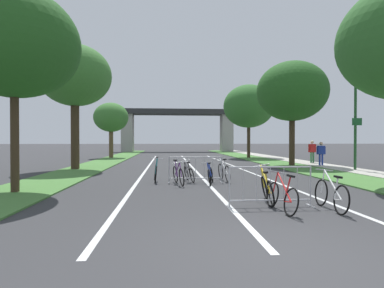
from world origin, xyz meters
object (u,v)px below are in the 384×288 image
(tree_left_oak_mid, at_px, (75,76))
(bicycle_white_5, at_px, (331,194))
(tree_right_oak_near, at_px, (249,106))
(bicycle_silver_4, at_px, (224,172))
(tree_left_pine_far, at_px, (111,118))
(bicycle_red_6, at_px, (282,196))
(pedestrian_waiting, at_px, (321,152))
(pedestrian_pushing_bike, at_px, (312,150))
(bicycle_teal_7, at_px, (156,172))
(bicycle_purple_1, at_px, (178,175))
(tree_left_cypress_far, at_px, (14,44))
(crowd_barrier_nearest, at_px, (270,187))
(crowd_barrier_second, at_px, (195,170))
(bicycle_blue_3, at_px, (210,175))
(bicycle_black_0, at_px, (189,173))
(lamppost_with_sign, at_px, (355,115))
(tree_right_pine_near, at_px, (292,92))
(bicycle_yellow_2, at_px, (267,189))

(tree_left_oak_mid, relative_size, bicycle_white_5, 4.27)
(tree_right_oak_near, relative_size, bicycle_silver_4, 4.16)
(tree_left_oak_mid, xyz_separation_m, tree_left_pine_far, (-0.04, 11.82, -1.55))
(bicycle_red_6, bearing_deg, pedestrian_waiting, 54.64)
(tree_right_oak_near, height_order, bicycle_silver_4, tree_right_oak_near)
(pedestrian_pushing_bike, bearing_deg, bicycle_teal_7, -146.48)
(tree_left_oak_mid, height_order, tree_left_pine_far, tree_left_oak_mid)
(bicycle_purple_1, bearing_deg, bicycle_white_5, 116.01)
(tree_left_cypress_far, bearing_deg, pedestrian_pushing_bike, 36.14)
(crowd_barrier_nearest, distance_m, crowd_barrier_second, 4.91)
(bicycle_purple_1, bearing_deg, bicycle_blue_3, 171.62)
(bicycle_black_0, height_order, bicycle_red_6, bicycle_red_6)
(bicycle_teal_7, bearing_deg, bicycle_blue_3, 155.16)
(bicycle_white_5, height_order, pedestrian_waiting, pedestrian_waiting)
(tree_right_oak_near, height_order, pedestrian_waiting, tree_right_oak_near)
(lamppost_with_sign, bearing_deg, pedestrian_waiting, 97.10)
(tree_right_pine_near, height_order, tree_right_oak_near, tree_right_oak_near)
(tree_right_pine_near, height_order, bicycle_silver_4, tree_right_pine_near)
(tree_left_cypress_far, height_order, bicycle_black_0, tree_left_cypress_far)
(tree_left_pine_far, height_order, lamppost_with_sign, tree_left_pine_far)
(tree_right_oak_near, xyz_separation_m, bicycle_yellow_2, (-5.17, -21.06, -4.64))
(bicycle_silver_4, height_order, bicycle_teal_7, bicycle_teal_7)
(lamppost_with_sign, distance_m, crowd_barrier_second, 10.46)
(lamppost_with_sign, relative_size, bicycle_black_0, 3.30)
(bicycle_red_6, bearing_deg, bicycle_purple_1, 111.54)
(lamppost_with_sign, relative_size, crowd_barrier_nearest, 2.41)
(crowd_barrier_nearest, xyz_separation_m, bicycle_blue_3, (-0.93, 4.32, -0.17))
(bicycle_purple_1, relative_size, bicycle_yellow_2, 1.03)
(lamppost_with_sign, relative_size, bicycle_teal_7, 2.98)
(crowd_barrier_nearest, distance_m, bicycle_purple_1, 4.80)
(tree_right_oak_near, xyz_separation_m, bicycle_teal_7, (-8.38, -16.41, -4.62))
(tree_left_oak_mid, bearing_deg, bicycle_teal_7, -48.86)
(bicycle_silver_4, bearing_deg, tree_right_oak_near, 65.71)
(bicycle_teal_7, bearing_deg, bicycle_silver_4, 176.40)
(lamppost_with_sign, bearing_deg, bicycle_yellow_2, -133.66)
(tree_right_pine_near, bearing_deg, bicycle_red_6, -113.66)
(tree_left_pine_far, height_order, bicycle_blue_3, tree_left_pine_far)
(bicycle_blue_3, relative_size, pedestrian_pushing_bike, 0.95)
(tree_right_oak_near, distance_m, pedestrian_pushing_bike, 8.97)
(crowd_barrier_nearest, height_order, pedestrian_waiting, pedestrian_waiting)
(tree_right_oak_near, bearing_deg, tree_left_pine_far, 175.68)
(tree_right_oak_near, relative_size, crowd_barrier_nearest, 3.25)
(bicycle_red_6, bearing_deg, lamppost_with_sign, 45.44)
(tree_left_cypress_far, distance_m, bicycle_blue_3, 8.15)
(bicycle_blue_3, xyz_separation_m, bicycle_white_5, (2.30, -4.77, 0.04))
(tree_left_cypress_far, relative_size, bicycle_yellow_2, 3.95)
(tree_left_cypress_far, relative_size, tree_right_pine_near, 0.94)
(bicycle_blue_3, relative_size, bicycle_silver_4, 0.95)
(crowd_barrier_nearest, xyz_separation_m, pedestrian_pushing_bike, (7.98, 14.04, 0.52))
(tree_left_cypress_far, distance_m, bicycle_white_5, 10.44)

